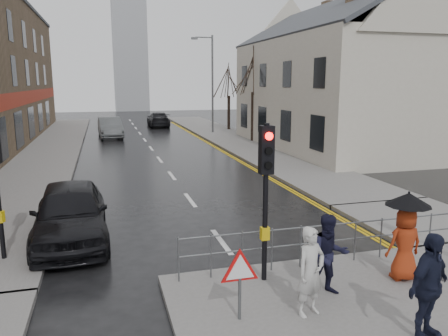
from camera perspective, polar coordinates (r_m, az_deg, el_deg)
ground at (r=9.67m, az=4.50°, el=-15.66°), size 120.00×120.00×0.00m
left_pavement at (r=31.58m, az=-21.72°, el=2.58°), size 4.00×44.00×0.14m
right_pavement at (r=34.69m, az=0.53°, el=4.08°), size 4.00×40.00×0.14m
pavement_bridge_right at (r=15.22m, az=24.17°, el=-6.20°), size 4.00×4.20×0.14m
building_right_cream at (r=30.10m, az=14.72°, el=11.62°), size 9.00×16.40×10.10m
church_tower at (r=70.39m, az=-12.19°, el=14.72°), size 5.00×5.00×18.00m
traffic_signal_near_left at (r=9.08m, az=5.51°, el=-0.95°), size 0.28×0.27×3.40m
guard_railing_front at (r=10.59m, az=13.52°, el=-8.43°), size 7.14×0.04×1.00m
warning_sign at (r=7.95m, az=2.09°, el=-13.49°), size 0.80×0.07×1.35m
street_lamp at (r=37.15m, az=-1.79°, el=11.71°), size 1.83×0.25×8.00m
tree_near at (r=31.88m, az=3.84°, el=12.55°), size 2.40×2.40×6.58m
tree_far at (r=39.65m, az=0.63°, el=11.27°), size 2.40×2.40×5.64m
pedestrian_a at (r=8.29m, az=11.26°, el=-13.13°), size 0.71×0.57×1.67m
pedestrian_b at (r=9.10m, az=13.55°, el=-11.00°), size 0.89×0.73×1.66m
pedestrian_with_umbrella at (r=10.18m, az=22.66°, el=-7.63°), size 0.96×0.96×1.93m
pedestrian_d at (r=8.14m, az=25.19°, el=-13.86°), size 1.17×0.81×1.84m
car_parked at (r=12.81m, az=-19.43°, el=-5.53°), size 2.10×4.87×1.64m
car_mid at (r=35.82m, az=-14.64°, el=5.12°), size 1.99×4.96×1.60m
car_far at (r=43.78m, az=-8.58°, el=6.29°), size 2.18×5.02×1.44m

